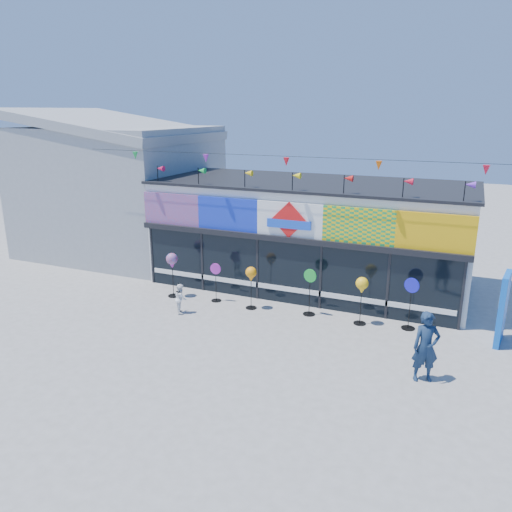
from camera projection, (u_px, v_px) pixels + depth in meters
The scene contains 12 objects.
ground at pixel (250, 341), 15.15m from camera, with size 80.00×80.00×0.00m, color gray.
kite_shop at pixel (310, 233), 19.81m from camera, with size 16.00×5.70×5.31m.
neighbour_building at pixel (120, 186), 24.21m from camera, with size 8.18×7.20×6.87m.
blue_sign at pixel (503, 309), 14.75m from camera, with size 0.33×1.11×2.19m.
spinner_0 at pixel (172, 262), 18.44m from camera, with size 0.43×0.43×1.69m.
spinner_1 at pixel (216, 281), 18.14m from camera, with size 0.41×0.37×1.45m.
spinner_2 at pixel (251, 275), 17.34m from camera, with size 0.39×0.39×1.53m.
spinner_3 at pixel (310, 291), 16.89m from camera, with size 0.46×0.42×1.63m.
spinner_4 at pixel (362, 287), 16.03m from camera, with size 0.41×0.41×1.61m.
spinner_5 at pixel (410, 302), 15.77m from camera, with size 0.47×0.44×1.71m.
adult_man at pixel (426, 347), 12.72m from camera, with size 0.69×0.45×1.88m, color #162944.
child at pixel (181, 298), 17.16m from camera, with size 0.51×0.29×1.04m, color white.
Camera 1 is at (5.63, -12.61, 6.74)m, focal length 35.00 mm.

